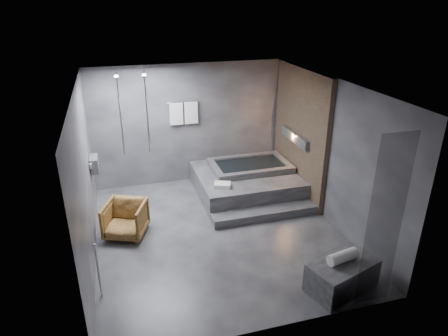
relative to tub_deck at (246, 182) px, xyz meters
name	(u,v)px	position (x,y,z in m)	size (l,w,h in m)	color
room	(235,141)	(-0.65, -1.21, 1.48)	(5.00, 5.04, 2.82)	#2B2B2E
tub_deck	(246,182)	(0.00, 0.00, 0.00)	(2.20, 2.00, 0.50)	#303033
tub_step	(265,214)	(0.00, -1.18, -0.16)	(2.20, 0.36, 0.18)	#303033
concrete_bench	(342,275)	(0.35, -3.49, -0.01)	(1.06, 0.58, 0.48)	#323235
driftwood_chair	(125,219)	(-2.73, -1.05, 0.08)	(0.71, 0.73, 0.67)	#4C3013
rolled_towel	(343,257)	(0.34, -3.46, 0.32)	(0.18, 0.18, 0.49)	white
deck_towel	(222,185)	(-0.72, -0.57, 0.29)	(0.33, 0.24, 0.09)	silver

